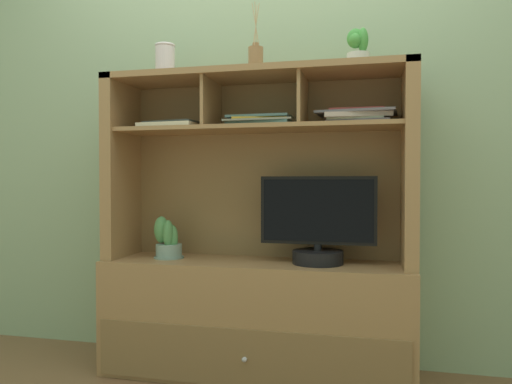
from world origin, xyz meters
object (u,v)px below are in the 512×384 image
object	(u,v)px
magazine_stack_centre	(357,117)
magazine_stack_right	(171,125)
media_console	(256,283)
potted_orchid	(168,241)
ceramic_vase	(165,61)
magazine_stack_left	(261,121)
tv_monitor	(318,228)
potted_succulent	(358,49)
diffuser_bottle	(256,59)

from	to	relation	value
magazine_stack_centre	magazine_stack_right	size ratio (longest dim) A/B	1.27
media_console	magazine_stack_centre	bearing A→B (deg)	3.10
potted_orchid	magazine_stack_centre	size ratio (longest dim) A/B	0.55
potted_orchid	ceramic_vase	distance (m)	0.91
magazine_stack_left	ceramic_vase	distance (m)	0.60
tv_monitor	potted_orchid	distance (m)	0.76
magazine_stack_left	potted_succulent	size ratio (longest dim) A/B	1.90
media_console	magazine_stack_left	xyz separation A→B (m)	(0.03, -0.02, 0.78)
diffuser_bottle	magazine_stack_left	bearing A→B (deg)	-20.18
potted_orchid	diffuser_bottle	bearing A→B (deg)	1.07
potted_succulent	ceramic_vase	distance (m)	0.96
potted_orchid	magazine_stack_left	world-z (taller)	magazine_stack_left
diffuser_bottle	ceramic_vase	size ratio (longest dim) A/B	1.93
magazine_stack_left	ceramic_vase	bearing A→B (deg)	175.39
magazine_stack_centre	magazine_stack_left	bearing A→B (deg)	-173.85
magazine_stack_centre	ceramic_vase	world-z (taller)	ceramic_vase
potted_succulent	tv_monitor	bearing A→B (deg)	-177.47
potted_orchid	diffuser_bottle	size ratio (longest dim) A/B	0.64
magazine_stack_right	potted_succulent	bearing A→B (deg)	1.81
tv_monitor	magazine_stack_right	distance (m)	0.88
magazine_stack_centre	potted_succulent	distance (m)	0.31
potted_orchid	magazine_stack_right	size ratio (longest dim) A/B	0.70
magazine_stack_left	diffuser_bottle	distance (m)	0.30
tv_monitor	magazine_stack_centre	size ratio (longest dim) A/B	1.43
potted_succulent	potted_orchid	bearing A→B (deg)	-179.43
magazine_stack_left	potted_succulent	world-z (taller)	potted_succulent
magazine_stack_centre	diffuser_bottle	distance (m)	0.56
ceramic_vase	potted_succulent	bearing A→B (deg)	-1.81
tv_monitor	diffuser_bottle	xyz separation A→B (m)	(-0.30, 0.01, 0.81)
magazine_stack_centre	ceramic_vase	bearing A→B (deg)	-179.55
magazine_stack_centre	media_console	bearing A→B (deg)	-176.90
media_console	tv_monitor	bearing A→B (deg)	-3.83
potted_orchid	potted_succulent	world-z (taller)	potted_succulent
magazine_stack_left	magazine_stack_centre	xyz separation A→B (m)	(0.45, 0.05, 0.01)
potted_orchid	potted_succulent	xyz separation A→B (m)	(0.93, 0.01, 0.90)
magazine_stack_left	diffuser_bottle	world-z (taller)	diffuser_bottle
magazine_stack_left	ceramic_vase	world-z (taller)	ceramic_vase
tv_monitor	media_console	bearing A→B (deg)	176.17
magazine_stack_left	magazine_stack_centre	world-z (taller)	magazine_stack_centre
tv_monitor	magazine_stack_left	world-z (taller)	magazine_stack_left
media_console	potted_succulent	xyz separation A→B (m)	(0.48, -0.01, 1.10)
media_console	magazine_stack_centre	world-z (taller)	media_console
magazine_stack_right	tv_monitor	bearing A→B (deg)	1.64
potted_succulent	magazine_stack_right	bearing A→B (deg)	-178.19
magazine_stack_centre	potted_succulent	world-z (taller)	potted_succulent
magazine_stack_centre	magazine_stack_right	distance (m)	0.90
potted_succulent	ceramic_vase	bearing A→B (deg)	178.19
diffuser_bottle	potted_succulent	xyz separation A→B (m)	(0.48, 0.00, 0.02)
media_console	potted_orchid	xyz separation A→B (m)	(-0.45, -0.02, 0.19)
tv_monitor	diffuser_bottle	bearing A→B (deg)	178.63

